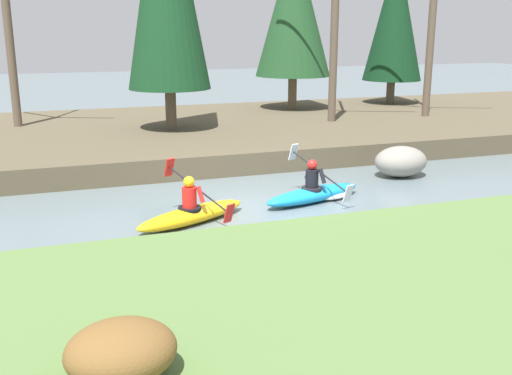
{
  "coord_description": "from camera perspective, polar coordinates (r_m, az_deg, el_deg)",
  "views": [
    {
      "loc": [
        -4.37,
        -12.16,
        3.92
      ],
      "look_at": [
        -0.19,
        -0.29,
        0.55
      ],
      "focal_mm": 42.0,
      "sensor_mm": 36.0,
      "label": 1
    }
  ],
  "objects": [
    {
      "name": "bare_tree_mid_downstream",
      "position": [
        24.0,
        16.37,
        14.84
      ],
      "size": [
        4.05,
        4.0,
        7.39
      ],
      "color": "brown",
      "rests_on": "riverbank_far"
    },
    {
      "name": "kayaker_middle",
      "position": [
        12.45,
        -6.05,
        -2.38
      ],
      "size": [
        2.7,
        1.95,
        1.2
      ],
      "rotation": [
        0.0,
        0.0,
        0.44
      ],
      "color": "yellow",
      "rests_on": "ground"
    },
    {
      "name": "shrub_clump_second",
      "position": [
        5.76,
        -12.73,
        -14.96
      ],
      "size": [
        1.03,
        0.85,
        0.56
      ],
      "color": "brown",
      "rests_on": "riverbank_near"
    },
    {
      "name": "boulder_midstream",
      "position": [
        16.67,
        13.62,
        2.42
      ],
      "size": [
        1.47,
        1.15,
        0.83
      ],
      "color": "gray",
      "rests_on": "ground"
    },
    {
      "name": "riverbank_near",
      "position": [
        7.98,
        16.62,
        -11.85
      ],
      "size": [
        44.0,
        6.36,
        0.8
      ],
      "color": "#56753D",
      "rests_on": "ground"
    },
    {
      "name": "conifer_tree_mid_left",
      "position": [
        27.71,
        13.08,
        15.68
      ],
      "size": [
        2.57,
        2.57,
        6.62
      ],
      "color": "brown",
      "rests_on": "riverbank_far"
    },
    {
      "name": "riverbank_far",
      "position": [
        21.26,
        -7.3,
        5.09
      ],
      "size": [
        44.0,
        10.89,
        0.62
      ],
      "color": "brown",
      "rests_on": "ground"
    },
    {
      "name": "bare_tree_mid_upstream",
      "position": [
        21.97,
        7.51,
        16.06
      ],
      "size": [
        4.36,
        4.31,
        7.98
      ],
      "color": "brown",
      "rests_on": "riverbank_far"
    },
    {
      "name": "bare_tree_upstream",
      "position": [
        22.19,
        -22.36,
        12.87
      ],
      "size": [
        3.4,
        3.36,
        6.15
      ],
      "color": "brown",
      "rests_on": "riverbank_far"
    },
    {
      "name": "kayaker_lead",
      "position": [
        14.02,
        5.83,
        -0.48
      ],
      "size": [
        2.76,
        2.03,
        1.2
      ],
      "rotation": [
        0.0,
        0.0,
        0.29
      ],
      "color": "#1993D6",
      "rests_on": "ground"
    },
    {
      "name": "conifer_tree_left",
      "position": [
        25.3,
        3.61,
        16.79
      ],
      "size": [
        3.09,
        3.09,
        6.88
      ],
      "color": "brown",
      "rests_on": "riverbank_far"
    },
    {
      "name": "ground_plane",
      "position": [
        13.5,
        0.34,
        -1.89
      ],
      "size": [
        90.0,
        90.0,
        0.0
      ],
      "primitive_type": "plane",
      "color": "slate"
    }
  ]
}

